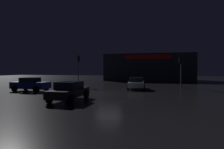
% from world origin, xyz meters
% --- Properties ---
extents(ground_plane, '(120.00, 120.00, 0.00)m').
position_xyz_m(ground_plane, '(0.00, 0.00, 0.00)').
color(ground_plane, black).
extents(store_building, '(19.44, 10.00, 5.97)m').
position_xyz_m(store_building, '(3.00, 26.45, 2.99)').
color(store_building, '#33383D').
rests_on(store_building, ground).
extents(traffic_signal_main, '(0.41, 0.43, 4.52)m').
position_xyz_m(traffic_signal_main, '(-6.53, 7.58, 3.47)').
color(traffic_signal_main, '#595B60').
rests_on(traffic_signal_main, ground).
extents(traffic_signal_opposite, '(0.42, 0.42, 4.11)m').
position_xyz_m(traffic_signal_opposite, '(7.83, 7.88, 2.87)').
color(traffic_signal_opposite, '#595B60').
rests_on(traffic_signal_opposite, ground).
extents(car_near, '(2.01, 4.17, 1.48)m').
position_xyz_m(car_near, '(-1.87, -4.91, 0.78)').
color(car_near, black).
rests_on(car_near, ground).
extents(car_far, '(2.30, 4.12, 1.48)m').
position_xyz_m(car_far, '(2.28, 4.98, 0.75)').
color(car_far, '#B7B7BF').
rests_on(car_far, ground).
extents(car_crossing, '(4.10, 2.02, 1.54)m').
position_xyz_m(car_crossing, '(-8.94, -0.09, 0.79)').
color(car_crossing, navy).
rests_on(car_crossing, ground).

